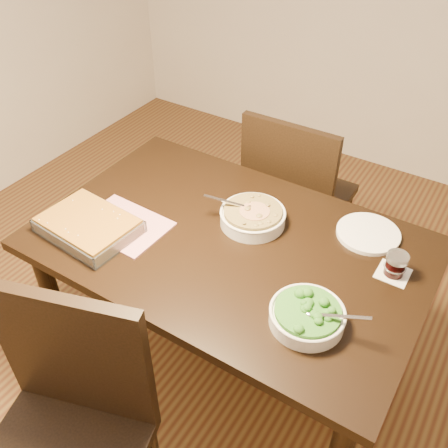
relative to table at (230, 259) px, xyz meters
The scene contains 11 objects.
ground 0.65m from the table, ahead, with size 4.00×4.00×0.00m, color #482514.
table is the anchor object (origin of this frame).
magazine_a 0.42m from the table, 159.80° to the right, with size 0.32×0.24×0.01m, color #C5385F.
coaster 0.58m from the table, 15.13° to the left, with size 0.10×0.10×0.00m, color white.
stew_bowl 0.18m from the table, 81.36° to the left, with size 0.26×0.25×0.09m.
broccoli_bowl 0.46m from the table, 26.26° to the right, with size 0.26×0.23×0.09m.
baking_dish 0.53m from the table, 152.77° to the right, with size 0.36×0.28×0.06m.
wine_tumbler 0.59m from the table, 15.13° to the left, with size 0.07×0.07×0.08m.
dinner_plate 0.52m from the table, 35.62° to the left, with size 0.23×0.23×0.02m, color white.
chair_near 0.79m from the table, 95.86° to the right, with size 0.58×0.58×0.99m.
chair_far 0.68m from the table, 93.90° to the left, with size 0.45×0.45×0.95m.
Camera 1 is at (0.71, -1.16, 1.95)m, focal length 40.00 mm.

